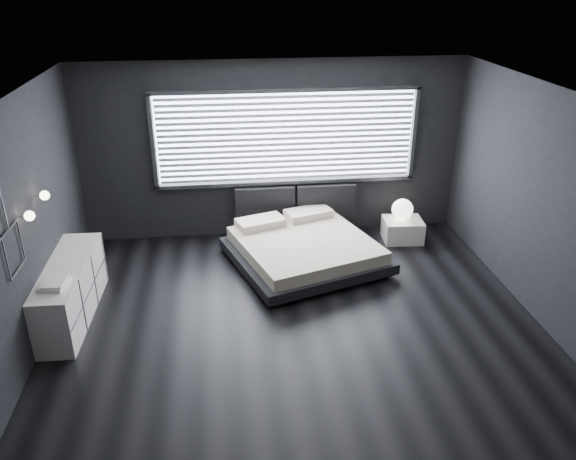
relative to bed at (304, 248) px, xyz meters
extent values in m
plane|color=black|center=(-0.33, -1.59, -0.24)|extent=(6.00, 6.00, 0.00)
plane|color=white|center=(-0.33, -1.59, 2.56)|extent=(6.00, 6.00, 0.00)
cube|color=black|center=(-0.33, 1.16, 1.16)|extent=(6.00, 0.04, 2.80)
cube|color=black|center=(-0.33, -4.34, 1.16)|extent=(6.00, 0.04, 2.80)
cube|color=black|center=(-3.33, -1.59, 1.16)|extent=(0.04, 5.50, 2.80)
cube|color=black|center=(2.67, -1.59, 1.16)|extent=(0.04, 5.50, 2.80)
cube|color=white|center=(-0.13, 1.14, 1.37)|extent=(4.00, 0.02, 1.38)
cube|color=#47474C|center=(-2.17, 1.11, 1.37)|extent=(0.06, 0.08, 1.48)
cube|color=#47474C|center=(1.91, 1.11, 1.37)|extent=(0.06, 0.08, 1.48)
cube|color=#47474C|center=(-0.13, 1.11, 2.10)|extent=(4.14, 0.08, 0.06)
cube|color=#47474C|center=(-0.13, 1.11, 0.64)|extent=(4.14, 0.08, 0.06)
cube|color=silver|center=(-0.13, 1.08, 1.37)|extent=(3.94, 0.03, 1.32)
cube|color=black|center=(-0.49, 1.05, 0.33)|extent=(0.96, 0.16, 0.52)
cube|color=black|center=(0.51, 1.05, 0.33)|extent=(0.96, 0.16, 0.52)
cylinder|color=silver|center=(-3.28, -1.54, 1.36)|extent=(0.10, 0.02, 0.02)
sphere|color=#FFE5B7|center=(-3.21, -1.54, 1.36)|extent=(0.11, 0.11, 0.11)
cylinder|color=silver|center=(-3.28, -0.94, 1.36)|extent=(0.10, 0.02, 0.02)
sphere|color=#FFE5B7|center=(-3.21, -0.94, 1.36)|extent=(0.11, 0.11, 0.11)
cube|color=#47474C|center=(-3.30, -2.14, 1.38)|extent=(0.01, 0.46, 0.02)
cube|color=#47474C|center=(-3.30, -1.91, 1.61)|extent=(0.01, 0.02, 0.46)
cube|color=#47474C|center=(-3.30, -1.89, 1.37)|extent=(0.01, 0.46, 0.02)
cube|color=#47474C|center=(-3.30, -1.89, 0.91)|extent=(0.01, 0.46, 0.02)
cube|color=#47474C|center=(-3.30, -1.66, 1.14)|extent=(0.01, 0.02, 0.46)
cube|color=#47474C|center=(-3.30, -2.12, 1.14)|extent=(0.01, 0.02, 0.46)
cube|color=black|center=(-0.57, -1.05, -0.21)|extent=(0.14, 0.14, 0.07)
cube|color=black|center=(1.08, -0.50, -0.21)|extent=(0.14, 0.14, 0.07)
cube|color=black|center=(-1.06, 0.43, -0.21)|extent=(0.14, 0.14, 0.07)
cube|color=black|center=(0.59, 0.98, -0.21)|extent=(0.14, 0.14, 0.07)
cube|color=black|center=(0.01, -0.04, -0.10)|extent=(2.52, 2.46, 0.15)
cube|color=beige|center=(0.01, -0.04, 0.07)|extent=(2.27, 2.27, 0.18)
cube|color=beige|center=(-0.61, 0.51, 0.22)|extent=(0.80, 0.59, 0.12)
cube|color=beige|center=(0.18, 0.77, 0.22)|extent=(0.80, 0.59, 0.12)
cube|color=white|center=(1.69, 0.58, -0.07)|extent=(0.64, 0.54, 0.35)
sphere|color=white|center=(1.67, 0.63, 0.28)|extent=(0.34, 0.34, 0.34)
cube|color=white|center=(-3.11, -1.05, 0.12)|extent=(0.57, 1.84, 0.73)
cube|color=#47474C|center=(-2.85, -1.05, 0.12)|extent=(0.07, 1.80, 0.71)
cube|color=white|center=(-3.10, -1.53, 0.51)|extent=(0.32, 0.39, 0.04)
cube|color=white|center=(-3.09, -1.55, 0.54)|extent=(0.24, 0.32, 0.03)
camera|label=1|loc=(-1.13, -7.31, 3.75)|focal=35.00mm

